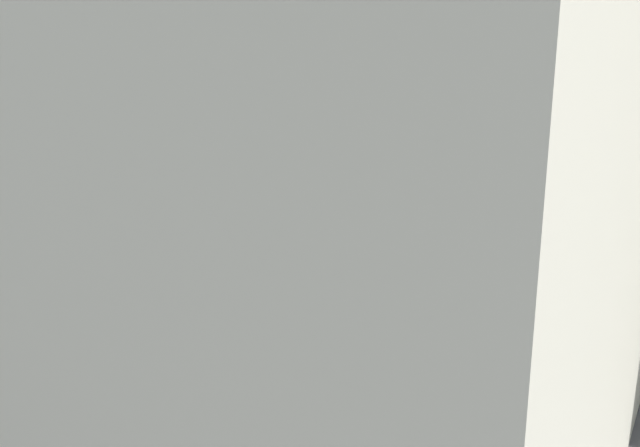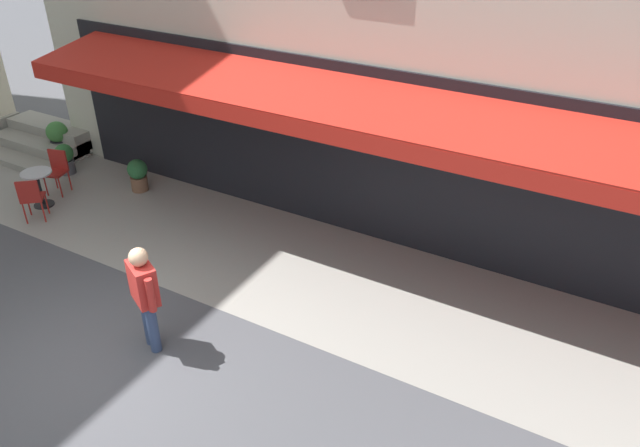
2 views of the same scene
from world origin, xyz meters
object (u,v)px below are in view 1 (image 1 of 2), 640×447
object	(u,v)px
cafe_table_mid_terrace	(102,215)
seated_companion_in_olive	(106,206)
cafe_chair_red_near_door	(108,210)
potted_plant_entrance_right	(496,315)
potted_plant_under_sign	(602,332)
cafe_chair_red_corner_right	(578,307)
cafe_chair_red_under_awning	(101,218)
walking_pedestrian_in_red	(404,228)
seated_patron_in_grey	(101,212)
cafe_chair_red_kerbside	(560,287)
parked_car_navy	(299,192)
cafe_table_near_entrance	(574,299)

from	to	relation	value
cafe_table_mid_terrace	seated_companion_in_olive	bearing A→B (deg)	118.60
cafe_chair_red_near_door	potted_plant_entrance_right	size ratio (longest dim) A/B	1.30
potted_plant_entrance_right	potted_plant_under_sign	bearing A→B (deg)	5.68
potted_plant_under_sign	cafe_chair_red_corner_right	bearing A→B (deg)	131.30
cafe_table_mid_terrace	cafe_chair_red_under_awning	distance (m)	0.63
walking_pedestrian_in_red	cafe_chair_red_near_door	bearing A→B (deg)	-173.76
cafe_chair_red_under_awning	seated_patron_in_grey	distance (m)	0.26
cafe_chair_red_corner_right	seated_patron_in_grey	xyz separation A→B (m)	(-14.93, 0.68, 0.14)
cafe_chair_red_kerbside	potted_plant_entrance_right	world-z (taller)	cafe_chair_red_kerbside
seated_companion_in_olive	parked_car_navy	distance (m)	6.98
cafe_chair_red_under_awning	seated_companion_in_olive	distance (m)	1.05
cafe_chair_red_under_awning	potted_plant_under_sign	distance (m)	15.40
cafe_table_near_entrance	potted_plant_entrance_right	xyz separation A→B (m)	(-1.23, -1.47, -0.12)
cafe_chair_red_kerbside	parked_car_navy	world-z (taller)	parked_car_navy
seated_companion_in_olive	parked_car_navy	bearing A→B (deg)	53.32
cafe_table_near_entrance	potted_plant_entrance_right	world-z (taller)	cafe_table_near_entrance
cafe_chair_red_near_door	potted_plant_under_sign	bearing A→B (deg)	-7.69
cafe_chair_red_kerbside	cafe_chair_red_near_door	distance (m)	14.97
cafe_chair_red_near_door	potted_plant_under_sign	distance (m)	16.28
walking_pedestrian_in_red	potted_plant_entrance_right	distance (m)	5.11
walking_pedestrian_in_red	potted_plant_under_sign	world-z (taller)	walking_pedestrian_in_red
walking_pedestrian_in_red	parked_car_navy	xyz separation A→B (m)	(-6.22, 4.26, -0.27)
potted_plant_under_sign	cafe_chair_red_kerbside	bearing A→B (deg)	123.53
cafe_chair_red_under_awning	parked_car_navy	bearing A→B (deg)	61.28
cafe_chair_red_corner_right	potted_plant_entrance_right	world-z (taller)	cafe_chair_red_corner_right
parked_car_navy	cafe_chair_red_kerbside	bearing A→B (deg)	-28.61
cafe_table_near_entrance	potted_plant_under_sign	distance (m)	1.49
cafe_table_near_entrance	seated_patron_in_grey	bearing A→B (deg)	179.70
cafe_chair_red_under_awning	seated_patron_in_grey	bearing A→B (deg)	138.83
cafe_chair_red_kerbside	cafe_table_near_entrance	bearing A→B (deg)	-50.14
walking_pedestrian_in_red	cafe_chair_red_kerbside	bearing A→B (deg)	-19.32
walking_pedestrian_in_red	potted_plant_entrance_right	bearing A→B (deg)	-44.03
walking_pedestrian_in_red	cafe_chair_red_corner_right	bearing A→B (deg)	-27.76
seated_companion_in_olive	potted_plant_entrance_right	size ratio (longest dim) A/B	1.91
cafe_table_mid_terrace	parked_car_navy	distance (m)	7.17
cafe_chair_red_corner_right	cafe_chair_red_kerbside	bearing A→B (deg)	117.98
seated_companion_in_olive	walking_pedestrian_in_red	size ratio (longest dim) A/B	0.79
cafe_table_near_entrance	parked_car_navy	bearing A→B (deg)	150.35
potted_plant_under_sign	cafe_table_near_entrance	bearing A→B (deg)	120.83
cafe_table_mid_terrace	seated_companion_in_olive	distance (m)	0.47
seated_patron_in_grey	seated_companion_in_olive	xyz separation A→B (m)	(-0.51, 0.64, 0.03)
cafe_chair_red_corner_right	cafe_table_mid_terrace	world-z (taller)	cafe_chair_red_corner_right
potted_plant_entrance_right	potted_plant_under_sign	distance (m)	2.00
cafe_chair_red_corner_right	parked_car_navy	world-z (taller)	parked_car_navy
walking_pedestrian_in_red	cafe_table_mid_terrace	bearing A→B (deg)	-170.52
cafe_chair_red_kerbside	cafe_chair_red_near_door	size ratio (longest dim) A/B	1.00
cafe_chair_red_corner_right	potted_plant_entrance_right	distance (m)	1.66
cafe_chair_red_under_awning	walking_pedestrian_in_red	size ratio (longest dim) A/B	0.54
cafe_table_near_entrance	cafe_chair_red_under_awning	xyz separation A→B (m)	(-14.60, -0.06, 0.06)
cafe_chair_red_under_awning	potted_plant_entrance_right	xyz separation A→B (m)	(13.36, -1.41, -0.17)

